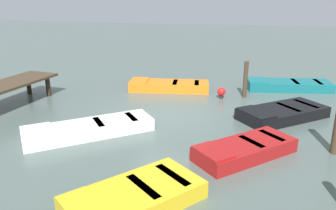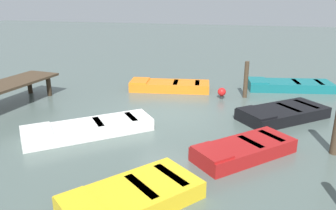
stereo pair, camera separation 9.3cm
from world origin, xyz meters
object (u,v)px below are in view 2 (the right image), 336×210
(rowboat_black, at_px, (282,113))
(mooring_piling_far_right, at_px, (246,80))
(dock_segment, at_px, (5,87))
(rowboat_yellow, at_px, (131,197))
(rowboat_teal, at_px, (289,85))
(rowboat_orange, at_px, (169,86))
(marker_buoy, at_px, (222,92))
(rowboat_red, at_px, (244,149))
(rowboat_white, at_px, (88,128))

(rowboat_black, distance_m, mooring_piling_far_right, 2.84)
(mooring_piling_far_right, bearing_deg, dock_segment, 111.92)
(rowboat_yellow, height_order, mooring_piling_far_right, mooring_piling_far_right)
(rowboat_teal, bearing_deg, dock_segment, 15.96)
(rowboat_orange, xyz_separation_m, rowboat_black, (-2.69, -4.93, 0.00))
(rowboat_orange, xyz_separation_m, rowboat_teal, (1.49, -5.49, -0.00))
(rowboat_orange, relative_size, marker_buoy, 7.99)
(rowboat_yellow, xyz_separation_m, rowboat_black, (6.34, -3.48, -0.00))
(rowboat_red, bearing_deg, marker_buoy, -123.06)
(rowboat_yellow, bearing_deg, rowboat_white, -101.30)
(rowboat_red, height_order, rowboat_teal, same)
(rowboat_orange, relative_size, rowboat_black, 1.12)
(rowboat_yellow, bearing_deg, rowboat_teal, -161.82)
(rowboat_yellow, distance_m, rowboat_red, 3.68)
(marker_buoy, bearing_deg, rowboat_yellow, 172.47)
(rowboat_teal, xyz_separation_m, marker_buoy, (-2.23, 2.94, 0.07))
(rowboat_yellow, distance_m, rowboat_white, 4.22)
(rowboat_orange, bearing_deg, rowboat_teal, -173.20)
(rowboat_red, height_order, rowboat_white, same)
(rowboat_teal, height_order, marker_buoy, marker_buoy)
(rowboat_red, bearing_deg, rowboat_yellow, 7.83)
(rowboat_white, distance_m, rowboat_black, 6.89)
(rowboat_teal, height_order, rowboat_black, same)
(rowboat_white, xyz_separation_m, rowboat_black, (3.08, -6.16, 0.00))
(dock_segment, height_order, rowboat_white, dock_segment)
(dock_segment, distance_m, rowboat_white, 4.85)
(rowboat_black, bearing_deg, rowboat_yellow, 20.93)
(dock_segment, relative_size, rowboat_red, 1.66)
(rowboat_orange, bearing_deg, dock_segment, 26.67)
(rowboat_black, bearing_deg, mooring_piling_far_right, -99.82)
(dock_segment, xyz_separation_m, rowboat_red, (-2.08, -9.39, -0.61))
(dock_segment, distance_m, rowboat_red, 9.64)
(rowboat_white, bearing_deg, dock_segment, -61.03)
(rowboat_white, bearing_deg, rowboat_teal, -172.30)
(rowboat_yellow, relative_size, rowboat_red, 1.09)
(rowboat_white, height_order, marker_buoy, marker_buoy)
(rowboat_yellow, bearing_deg, rowboat_black, -169.58)
(rowboat_black, height_order, mooring_piling_far_right, mooring_piling_far_right)
(rowboat_red, xyz_separation_m, mooring_piling_far_right, (5.80, 0.16, 0.58))
(dock_segment, relative_size, rowboat_black, 1.41)
(rowboat_white, distance_m, marker_buoy, 6.30)
(marker_buoy, bearing_deg, mooring_piling_far_right, -65.67)
(mooring_piling_far_right, bearing_deg, rowboat_red, -178.43)
(rowboat_orange, height_order, rowboat_white, same)
(rowboat_yellow, xyz_separation_m, mooring_piling_far_right, (8.73, -2.07, 0.58))
(marker_buoy, bearing_deg, rowboat_red, -168.08)
(rowboat_black, bearing_deg, rowboat_white, -13.73)
(dock_segment, height_order, rowboat_black, dock_segment)
(rowboat_black, bearing_deg, rowboat_teal, -137.93)
(rowboat_red, relative_size, rowboat_teal, 0.72)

